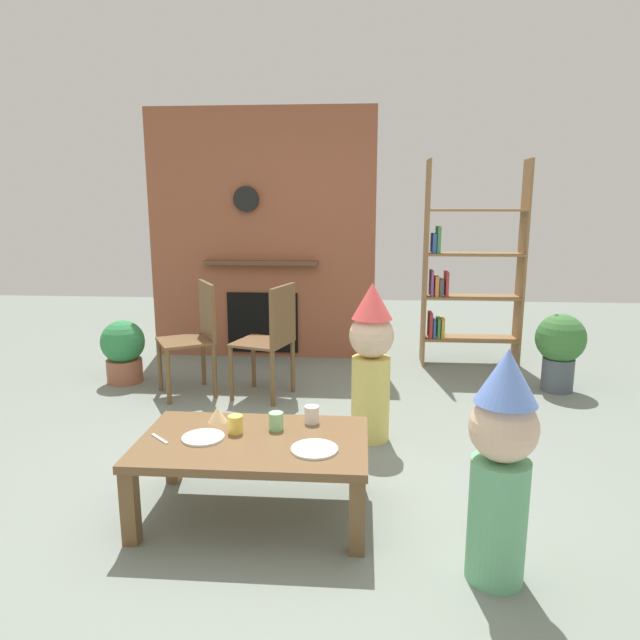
{
  "coord_description": "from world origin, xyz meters",
  "views": [
    {
      "loc": [
        0.4,
        -2.94,
        1.52
      ],
      "look_at": [
        0.15,
        0.4,
        0.82
      ],
      "focal_mm": 31.86,
      "sensor_mm": 36.0,
      "label": 1
    }
  ],
  "objects_px": {
    "bookshelf": "(465,275)",
    "paper_cup_near_right": "(236,424)",
    "paper_plate_front": "(314,449)",
    "potted_plant_short": "(123,349)",
    "coffee_table": "(253,450)",
    "paper_cup_near_left": "(276,421)",
    "paper_plate_rear": "(203,438)",
    "birthday_cake_slice": "(218,414)",
    "dining_chair_left": "(197,331)",
    "dining_chair_middle": "(272,335)",
    "paper_cup_center": "(312,415)",
    "potted_plant_tall": "(560,346)",
    "child_with_cone_hat": "(501,462)",
    "child_in_pink": "(371,358)"
  },
  "relations": [
    {
      "from": "bookshelf",
      "to": "paper_cup_near_right",
      "type": "bearing_deg",
      "value": -119.86
    },
    {
      "from": "paper_plate_front",
      "to": "potted_plant_short",
      "type": "distance_m",
      "value": 2.79
    },
    {
      "from": "coffee_table",
      "to": "paper_cup_near_left",
      "type": "xyz_separation_m",
      "value": [
        0.09,
        0.13,
        0.1
      ]
    },
    {
      "from": "paper_cup_near_right",
      "to": "paper_plate_rear",
      "type": "relative_size",
      "value": 0.44
    },
    {
      "from": "birthday_cake_slice",
      "to": "dining_chair_left",
      "type": "bearing_deg",
      "value": 109.89
    },
    {
      "from": "bookshelf",
      "to": "dining_chair_middle",
      "type": "height_order",
      "value": "bookshelf"
    },
    {
      "from": "paper_cup_center",
      "to": "dining_chair_left",
      "type": "bearing_deg",
      "value": 124.33
    },
    {
      "from": "paper_cup_center",
      "to": "dining_chair_left",
      "type": "xyz_separation_m",
      "value": [
        -1.06,
        1.56,
        0.07
      ]
    },
    {
      "from": "bookshelf",
      "to": "paper_cup_near_right",
      "type": "relative_size",
      "value": 21.16
    },
    {
      "from": "bookshelf",
      "to": "potted_plant_tall",
      "type": "relative_size",
      "value": 2.97
    },
    {
      "from": "child_with_cone_hat",
      "to": "dining_chair_left",
      "type": "height_order",
      "value": "child_with_cone_hat"
    },
    {
      "from": "coffee_table",
      "to": "dining_chair_left",
      "type": "bearing_deg",
      "value": 114.09
    },
    {
      "from": "potted_plant_short",
      "to": "child_in_pink",
      "type": "bearing_deg",
      "value": -26.71
    },
    {
      "from": "paper_cup_center",
      "to": "dining_chair_middle",
      "type": "distance_m",
      "value": 1.55
    },
    {
      "from": "dining_chair_middle",
      "to": "potted_plant_tall",
      "type": "distance_m",
      "value": 2.33
    },
    {
      "from": "dining_chair_left",
      "to": "potted_plant_short",
      "type": "height_order",
      "value": "dining_chair_left"
    },
    {
      "from": "birthday_cake_slice",
      "to": "child_in_pink",
      "type": "height_order",
      "value": "child_in_pink"
    },
    {
      "from": "paper_cup_near_right",
      "to": "child_in_pink",
      "type": "relative_size",
      "value": 0.09
    },
    {
      "from": "paper_cup_center",
      "to": "child_in_pink",
      "type": "relative_size",
      "value": 0.09
    },
    {
      "from": "potted_plant_short",
      "to": "bookshelf",
      "type": "bearing_deg",
      "value": 14.93
    },
    {
      "from": "paper_cup_center",
      "to": "paper_plate_rear",
      "type": "xyz_separation_m",
      "value": [
        -0.51,
        -0.24,
        -0.04
      ]
    },
    {
      "from": "child_with_cone_hat",
      "to": "potted_plant_short",
      "type": "xyz_separation_m",
      "value": [
        -2.58,
        2.43,
        -0.23
      ]
    },
    {
      "from": "paper_plate_rear",
      "to": "potted_plant_short",
      "type": "height_order",
      "value": "potted_plant_short"
    },
    {
      "from": "paper_cup_near_right",
      "to": "paper_plate_rear",
      "type": "xyz_separation_m",
      "value": [
        -0.14,
        -0.08,
        -0.04
      ]
    },
    {
      "from": "bookshelf",
      "to": "coffee_table",
      "type": "bearing_deg",
      "value": -117.67
    },
    {
      "from": "paper_cup_center",
      "to": "birthday_cake_slice",
      "type": "xyz_separation_m",
      "value": [
        -0.49,
        -0.02,
        -0.0
      ]
    },
    {
      "from": "paper_cup_center",
      "to": "birthday_cake_slice",
      "type": "distance_m",
      "value": 0.49
    },
    {
      "from": "birthday_cake_slice",
      "to": "potted_plant_tall",
      "type": "xyz_separation_m",
      "value": [
        2.35,
        1.85,
        -0.06
      ]
    },
    {
      "from": "paper_plate_front",
      "to": "child_in_pink",
      "type": "bearing_deg",
      "value": 75.57
    },
    {
      "from": "paper_cup_near_right",
      "to": "child_with_cone_hat",
      "type": "height_order",
      "value": "child_with_cone_hat"
    },
    {
      "from": "paper_plate_front",
      "to": "child_with_cone_hat",
      "type": "xyz_separation_m",
      "value": [
        0.77,
        -0.31,
        0.12
      ]
    },
    {
      "from": "paper_cup_near_right",
      "to": "child_in_pink",
      "type": "distance_m",
      "value": 1.12
    },
    {
      "from": "bookshelf",
      "to": "paper_plate_front",
      "type": "bearing_deg",
      "value": -111.78
    },
    {
      "from": "paper_cup_center",
      "to": "child_in_pink",
      "type": "distance_m",
      "value": 0.8
    },
    {
      "from": "paper_cup_near_left",
      "to": "coffee_table",
      "type": "bearing_deg",
      "value": -126.23
    },
    {
      "from": "paper_cup_near_left",
      "to": "child_with_cone_hat",
      "type": "relative_size",
      "value": 0.09
    },
    {
      "from": "dining_chair_middle",
      "to": "potted_plant_short",
      "type": "relative_size",
      "value": 1.67
    },
    {
      "from": "dining_chair_left",
      "to": "potted_plant_short",
      "type": "bearing_deg",
      "value": -47.07
    },
    {
      "from": "paper_plate_front",
      "to": "birthday_cake_slice",
      "type": "distance_m",
      "value": 0.62
    },
    {
      "from": "birthday_cake_slice",
      "to": "potted_plant_tall",
      "type": "bearing_deg",
      "value": 38.13
    },
    {
      "from": "paper_plate_front",
      "to": "potted_plant_short",
      "type": "height_order",
      "value": "potted_plant_short"
    },
    {
      "from": "bookshelf",
      "to": "child_with_cone_hat",
      "type": "bearing_deg",
      "value": -97.0
    },
    {
      "from": "paper_cup_near_right",
      "to": "dining_chair_left",
      "type": "relative_size",
      "value": 0.1
    },
    {
      "from": "paper_plate_front",
      "to": "paper_plate_rear",
      "type": "xyz_separation_m",
      "value": [
        -0.55,
        0.09,
        0.0
      ]
    },
    {
      "from": "potted_plant_tall",
      "to": "potted_plant_short",
      "type": "xyz_separation_m",
      "value": [
        -3.64,
        -0.04,
        -0.09
      ]
    },
    {
      "from": "paper_plate_front",
      "to": "potted_plant_short",
      "type": "xyz_separation_m",
      "value": [
        -1.82,
        2.11,
        -0.11
      ]
    },
    {
      "from": "paper_plate_rear",
      "to": "paper_cup_near_right",
      "type": "bearing_deg",
      "value": 30.29
    },
    {
      "from": "birthday_cake_slice",
      "to": "child_with_cone_hat",
      "type": "bearing_deg",
      "value": -25.65
    },
    {
      "from": "paper_plate_front",
      "to": "birthday_cake_slice",
      "type": "relative_size",
      "value": 2.19
    },
    {
      "from": "paper_cup_center",
      "to": "paper_cup_near_left",
      "type": "bearing_deg",
      "value": -149.58
    }
  ]
}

